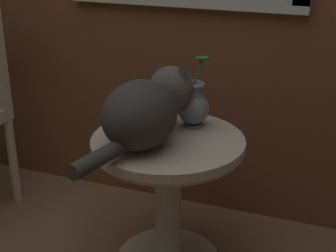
{
  "coord_description": "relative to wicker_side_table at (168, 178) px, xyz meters",
  "views": [
    {
      "loc": [
        0.9,
        -1.38,
        1.34
      ],
      "look_at": [
        0.3,
        0.23,
        0.62
      ],
      "focal_mm": 53.87,
      "sensor_mm": 36.0,
      "label": 1
    }
  ],
  "objects": [
    {
      "name": "wicker_side_table",
      "position": [
        0.0,
        0.0,
        0.0
      ],
      "size": [
        0.58,
        0.58,
        0.57
      ],
      "color": "#B2A893",
      "rests_on": "ground_plane"
    },
    {
      "name": "cat",
      "position": [
        -0.06,
        -0.07,
        0.3
      ],
      "size": [
        0.31,
        0.63,
        0.27
      ],
      "color": "#33302D",
      "rests_on": "wicker_side_table"
    },
    {
      "name": "pewter_vase_with_ivy",
      "position": [
        0.05,
        0.15,
        0.26
      ],
      "size": [
        0.13,
        0.13,
        0.28
      ],
      "color": "slate",
      "rests_on": "wicker_side_table"
    }
  ]
}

